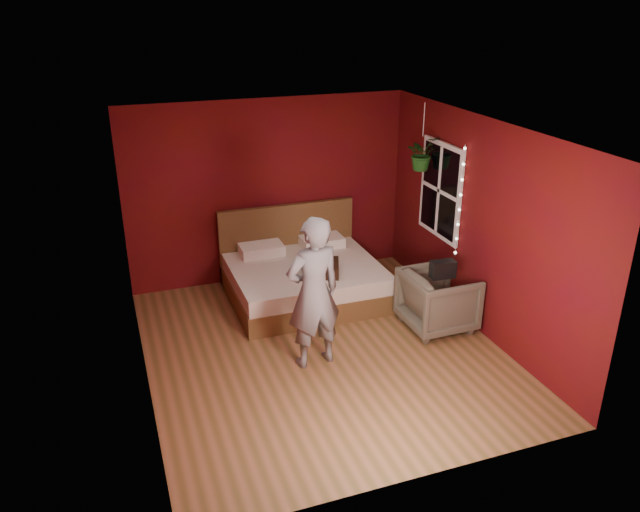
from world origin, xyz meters
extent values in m
plane|color=brown|center=(0.00, 0.00, 0.00)|extent=(4.50, 4.50, 0.00)
cube|color=#561109|center=(0.00, 2.26, 1.30)|extent=(4.00, 0.02, 2.60)
cube|color=#561109|center=(0.00, -2.26, 1.30)|extent=(4.00, 0.02, 2.60)
cube|color=#561109|center=(-2.01, 0.00, 1.30)|extent=(0.02, 4.50, 2.60)
cube|color=#561109|center=(2.01, 0.00, 1.30)|extent=(0.02, 4.50, 2.60)
cube|color=white|center=(0.00, 0.00, 2.61)|extent=(4.00, 4.50, 0.02)
cube|color=white|center=(1.97, 0.90, 1.50)|extent=(0.04, 0.97, 1.27)
cube|color=black|center=(1.96, 0.90, 1.50)|extent=(0.02, 0.85, 1.15)
cube|color=white|center=(1.95, 0.90, 1.50)|extent=(0.03, 0.05, 1.15)
cube|color=white|center=(1.95, 0.90, 1.50)|extent=(0.03, 0.85, 0.05)
cylinder|color=silver|center=(1.94, 0.38, 1.50)|extent=(0.01, 0.01, 1.45)
sphere|color=#FFF2CC|center=(1.94, 0.38, 0.83)|extent=(0.04, 0.04, 0.04)
sphere|color=#FFF2CC|center=(1.94, 0.38, 1.02)|extent=(0.04, 0.04, 0.04)
sphere|color=#FFF2CC|center=(1.94, 0.38, 1.21)|extent=(0.04, 0.04, 0.04)
sphere|color=#FFF2CC|center=(1.94, 0.38, 1.40)|extent=(0.04, 0.04, 0.04)
sphere|color=#FFF2CC|center=(1.94, 0.38, 1.60)|extent=(0.04, 0.04, 0.04)
sphere|color=#FFF2CC|center=(1.94, 0.38, 1.79)|extent=(0.04, 0.04, 0.04)
sphere|color=#FFF2CC|center=(1.94, 0.38, 1.98)|extent=(0.04, 0.04, 0.04)
sphere|color=#FFF2CC|center=(1.94, 0.38, 2.17)|extent=(0.04, 0.04, 0.04)
cube|color=brown|center=(0.23, 1.35, 0.14)|extent=(2.00, 1.70, 0.28)
cube|color=silver|center=(0.23, 1.35, 0.39)|extent=(1.96, 1.67, 0.22)
cube|color=brown|center=(0.23, 2.16, 0.55)|extent=(2.00, 0.08, 1.10)
cube|color=white|center=(-0.22, 1.92, 0.57)|extent=(0.60, 0.38, 0.14)
cube|color=white|center=(0.68, 1.92, 0.57)|extent=(0.60, 0.38, 0.14)
imported|color=slate|center=(-0.18, -0.21, 0.88)|extent=(0.69, 0.51, 1.76)
imported|color=#605D4B|center=(1.54, 0.04, 0.37)|extent=(0.83, 0.81, 0.75)
cube|color=black|center=(1.49, -0.08, 0.85)|extent=(0.31, 0.17, 0.21)
cube|color=black|center=(0.36, 1.02, 0.58)|extent=(0.57, 0.57, 0.16)
cylinder|color=silver|center=(1.81, 1.17, 2.38)|extent=(0.01, 0.01, 0.43)
imported|color=#1F601B|center=(1.81, 1.17, 1.94)|extent=(0.49, 0.46, 0.45)
camera|label=1|loc=(-2.17, -5.95, 3.90)|focal=35.00mm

